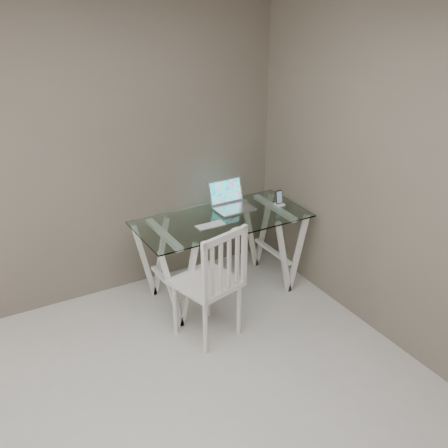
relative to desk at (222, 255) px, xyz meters
name	(u,v)px	position (x,y,z in m)	size (l,w,h in m)	color
room	(163,213)	(-1.25, -1.66, 1.33)	(4.50, 4.52, 2.71)	#B4B1AC
desk	(222,255)	(0.00, 0.00, 0.00)	(1.50, 0.70, 0.75)	silver
chair	(214,279)	(-0.39, -0.56, 0.16)	(0.54, 0.54, 0.98)	silver
laptop	(230,201)	(0.19, 0.18, 0.42)	(0.34, 0.30, 0.23)	silver
keyboard	(210,225)	(-0.16, -0.08, 0.37)	(0.26, 0.11, 0.01)	silver
mouse	(237,230)	(-0.02, -0.29, 0.38)	(0.12, 0.07, 0.04)	white
phone_dock	(279,201)	(0.60, -0.01, 0.40)	(0.07, 0.07, 0.14)	white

